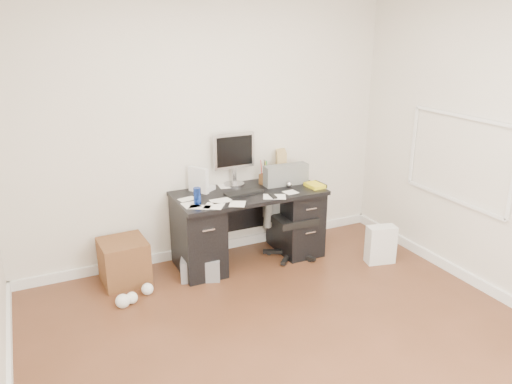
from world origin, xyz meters
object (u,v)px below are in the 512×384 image
(desk, at_px, (249,224))
(pc_tower, at_px, (309,223))
(wicker_basket, at_px, (124,261))
(keyboard, at_px, (244,192))
(office_chair, at_px, (292,213))
(lcd_monitor, at_px, (234,159))

(desk, relative_size, pc_tower, 3.04)
(pc_tower, distance_m, wicker_basket, 2.03)
(keyboard, distance_m, wicker_basket, 1.33)
(office_chair, bearing_deg, desk, 167.46)
(office_chair, bearing_deg, pc_tower, 29.22)
(office_chair, relative_size, pc_tower, 1.95)
(desk, bearing_deg, keyboard, -149.97)
(keyboard, xyz_separation_m, office_chair, (0.51, -0.07, -0.28))
(lcd_monitor, distance_m, office_chair, 0.82)
(office_chair, xyz_separation_m, pc_tower, (0.32, 0.17, -0.23))
(office_chair, bearing_deg, wicker_basket, 175.63)
(lcd_monitor, height_order, wicker_basket, lcd_monitor)
(keyboard, bearing_deg, wicker_basket, 169.26)
(desk, distance_m, lcd_monitor, 0.68)
(pc_tower, xyz_separation_m, wicker_basket, (-2.03, 0.02, -0.04))
(office_chair, height_order, wicker_basket, office_chair)
(desk, bearing_deg, office_chair, -14.43)
(wicker_basket, bearing_deg, office_chair, -6.26)
(desk, xyz_separation_m, keyboard, (-0.07, -0.04, 0.36))
(pc_tower, bearing_deg, lcd_monitor, -173.57)
(desk, relative_size, wicker_basket, 3.57)
(lcd_monitor, height_order, keyboard, lcd_monitor)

